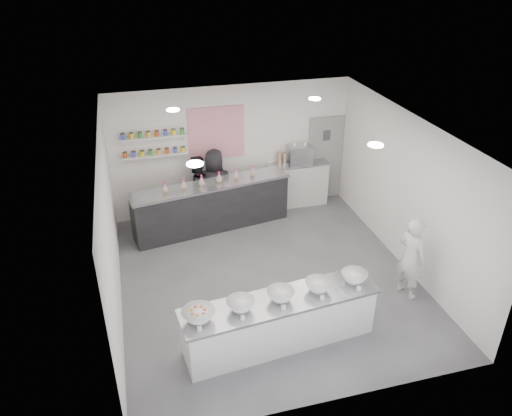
{
  "coord_description": "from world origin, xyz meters",
  "views": [
    {
      "loc": [
        -2.25,
        -7.47,
        5.78
      ],
      "look_at": [
        -0.13,
        0.4,
        1.36
      ],
      "focal_mm": 35.0,
      "sensor_mm": 36.0,
      "label": 1
    }
  ],
  "objects": [
    {
      "name": "sneeze_guard",
      "position": [
        -0.62,
        1.88,
        1.24
      ],
      "size": [
        3.44,
        0.61,
        0.3
      ],
      "primitive_type": "cube",
      "rotation": [
        0.0,
        0.0,
        0.17
      ],
      "color": "white",
      "rests_on": "back_bar"
    },
    {
      "name": "staff_left",
      "position": [
        -0.92,
        2.6,
        0.8
      ],
      "size": [
        0.95,
        0.86,
        1.59
      ],
      "primitive_type": "imported",
      "rotation": [
        0.0,
        0.0,
        3.56
      ],
      "color": "black",
      "rests_on": "floor"
    },
    {
      "name": "downlight_0",
      "position": [
        -1.4,
        -1.0,
        2.98
      ],
      "size": [
        0.24,
        0.24,
        0.02
      ],
      "primitive_type": "cylinder",
      "color": "white",
      "rests_on": "ceiling"
    },
    {
      "name": "left_wall",
      "position": [
        -2.75,
        0.0,
        1.5
      ],
      "size": [
        0.0,
        6.0,
        6.0
      ],
      "primitive_type": "plane",
      "rotation": [
        1.57,
        0.0,
        1.57
      ],
      "color": "white",
      "rests_on": "floor"
    },
    {
      "name": "espresso_ledge",
      "position": [
        1.55,
        2.78,
        0.54
      ],
      "size": [
        1.45,
        0.46,
        1.08
      ],
      "primitive_type": "cube",
      "color": "silver",
      "rests_on": "floor"
    },
    {
      "name": "woman_prep",
      "position": [
        2.32,
        -1.09,
        0.79
      ],
      "size": [
        0.55,
        0.67,
        1.58
      ],
      "primitive_type": "imported",
      "rotation": [
        0.0,
        0.0,
        1.91
      ],
      "color": "silver",
      "rests_on": "floor"
    },
    {
      "name": "right_wall",
      "position": [
        2.75,
        0.0,
        1.5
      ],
      "size": [
        0.0,
        6.0,
        6.0
      ],
      "primitive_type": "plane",
      "rotation": [
        1.57,
        0.0,
        -1.57
      ],
      "color": "white",
      "rests_on": "floor"
    },
    {
      "name": "label_cards",
      "position": [
        -0.36,
        -2.23,
        0.9
      ],
      "size": [
        2.66,
        0.04,
        0.07
      ],
      "primitive_type": null,
      "color": "white",
      "rests_on": "prep_counter"
    },
    {
      "name": "staff_right",
      "position": [
        -0.51,
        2.52,
        0.86
      ],
      "size": [
        0.92,
        0.67,
        1.73
      ],
      "primitive_type": "imported",
      "rotation": [
        0.0,
        0.0,
        2.99
      ],
      "color": "black",
      "rests_on": "floor"
    },
    {
      "name": "ceiling",
      "position": [
        0.0,
        0.0,
        3.0
      ],
      "size": [
        6.0,
        6.0,
        0.0
      ],
      "primitive_type": "plane",
      "rotation": [
        3.14,
        0.0,
        0.0
      ],
      "color": "white",
      "rests_on": "floor"
    },
    {
      "name": "prep_counter",
      "position": [
        -0.3,
        -1.69,
        0.43
      ],
      "size": [
        3.22,
        1.03,
        0.86
      ],
      "primitive_type": "cube",
      "rotation": [
        0.0,
        0.0,
        0.1
      ],
      "color": "silver",
      "rests_on": "floor"
    },
    {
      "name": "preserve_jars",
      "position": [
        -1.75,
        2.88,
        1.88
      ],
      "size": [
        1.45,
        0.1,
        0.56
      ],
      "primitive_type": null,
      "color": "#D54F1A",
      "rests_on": "jar_shelf_lower"
    },
    {
      "name": "prep_bowls",
      "position": [
        -0.3,
        -1.69,
        0.95
      ],
      "size": [
        3.07,
        0.84,
        0.17
      ],
      "primitive_type": null,
      "rotation": [
        0.0,
        0.0,
        0.1
      ],
      "color": "white",
      "rests_on": "prep_counter"
    },
    {
      "name": "pattern_panel",
      "position": [
        -0.35,
        2.98,
        1.95
      ],
      "size": [
        1.25,
        0.03,
        1.2
      ],
      "primitive_type": "cube",
      "color": "#EE3762",
      "rests_on": "back_wall"
    },
    {
      "name": "jar_shelf_upper",
      "position": [
        -1.75,
        2.9,
        2.02
      ],
      "size": [
        1.45,
        0.22,
        0.04
      ],
      "primitive_type": "cube",
      "color": "silver",
      "rests_on": "back_wall"
    },
    {
      "name": "downlight_3",
      "position": [
        1.4,
        1.6,
        2.98
      ],
      "size": [
        0.24,
        0.24,
        0.02
      ],
      "primitive_type": "cylinder",
      "color": "white",
      "rests_on": "ceiling"
    },
    {
      "name": "jar_shelf_lower",
      "position": [
        -1.75,
        2.9,
        1.6
      ],
      "size": [
        1.45,
        0.22,
        0.04
      ],
      "primitive_type": "cube",
      "color": "silver",
      "rests_on": "back_wall"
    },
    {
      "name": "downlight_2",
      "position": [
        -1.4,
        1.6,
        2.98
      ],
      "size": [
        0.24,
        0.24,
        0.02
      ],
      "primitive_type": "cylinder",
      "color": "white",
      "rests_on": "ceiling"
    },
    {
      "name": "espresso_machine",
      "position": [
        1.57,
        2.78,
        1.29
      ],
      "size": [
        0.56,
        0.39,
        0.43
      ],
      "primitive_type": "cube",
      "color": "#93969E",
      "rests_on": "espresso_ledge"
    },
    {
      "name": "back_wall",
      "position": [
        0.0,
        3.0,
        1.5
      ],
      "size": [
        5.5,
        0.0,
        5.5
      ],
      "primitive_type": "plane",
      "rotation": [
        1.57,
        0.0,
        0.0
      ],
      "color": "white",
      "rests_on": "floor"
    },
    {
      "name": "back_bar",
      "position": [
        -0.67,
        2.18,
        0.55
      ],
      "size": [
        3.59,
        1.24,
        1.09
      ],
      "primitive_type": "cube",
      "rotation": [
        0.0,
        0.0,
        0.17
      ],
      "color": "black",
      "rests_on": "floor"
    },
    {
      "name": "floor",
      "position": [
        0.0,
        0.0,
        0.0
      ],
      "size": [
        6.0,
        6.0,
        0.0
      ],
      "primitive_type": "plane",
      "color": "#515156",
      "rests_on": "ground"
    },
    {
      "name": "cookie_bags",
      "position": [
        -0.67,
        2.18,
        1.22
      ],
      "size": [
        2.13,
        0.49,
        0.25
      ],
      "primitive_type": null,
      "rotation": [
        0.0,
        0.0,
        0.17
      ],
      "color": "pink",
      "rests_on": "back_bar"
    },
    {
      "name": "back_door",
      "position": [
        2.3,
        2.97,
        1.05
      ],
      "size": [
        0.88,
        0.04,
        2.1
      ],
      "primitive_type": "cube",
      "color": "gray",
      "rests_on": "floor"
    },
    {
      "name": "downlight_1",
      "position": [
        1.4,
        -1.0,
        2.98
      ],
      "size": [
        0.24,
        0.24,
        0.02
      ],
      "primitive_type": "cylinder",
      "color": "white",
      "rests_on": "ceiling"
    },
    {
      "name": "cup_stacks",
      "position": [
        1.12,
        2.78,
        1.24
      ],
      "size": [
        0.24,
        0.24,
        0.32
      ],
      "primitive_type": null,
      "color": "tan",
      "rests_on": "espresso_ledge"
    }
  ]
}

